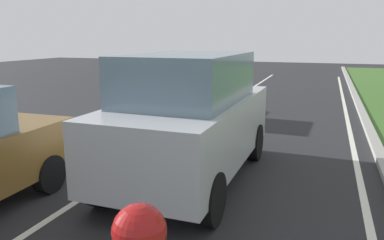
# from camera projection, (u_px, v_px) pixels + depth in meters

# --- Properties ---
(ground_plane) EXTENTS (60.00, 60.00, 0.00)m
(ground_plane) POSITION_uv_depth(u_px,v_px,m) (221.00, 124.00, 11.30)
(ground_plane) COLOR #262628
(lane_line_center) EXTENTS (0.12, 32.00, 0.01)m
(lane_line_center) POSITION_uv_depth(u_px,v_px,m) (199.00, 122.00, 11.53)
(lane_line_center) COLOR silver
(lane_line_center) RESTS_ON ground
(lane_line_right_edge) EXTENTS (0.12, 32.00, 0.01)m
(lane_line_right_edge) POSITION_uv_depth(u_px,v_px,m) (350.00, 134.00, 10.11)
(lane_line_right_edge) COLOR silver
(lane_line_right_edge) RESTS_ON ground
(curb_right) EXTENTS (0.24, 48.00, 0.12)m
(curb_right) POSITION_uv_depth(u_px,v_px,m) (371.00, 134.00, 9.93)
(curb_right) COLOR #9E9B93
(curb_right) RESTS_ON ground
(car_suv_ahead) EXTENTS (2.01, 4.52, 2.28)m
(car_suv_ahead) POSITION_uv_depth(u_px,v_px,m) (190.00, 117.00, 6.65)
(car_suv_ahead) COLOR #B7BABF
(car_suv_ahead) RESTS_ON ground
(car_hatchback_far) EXTENTS (1.84, 3.76, 1.78)m
(car_hatchback_far) POSITION_uv_depth(u_px,v_px,m) (157.00, 88.00, 12.55)
(car_hatchback_far) COLOR silver
(car_hatchback_far) RESTS_ON ground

